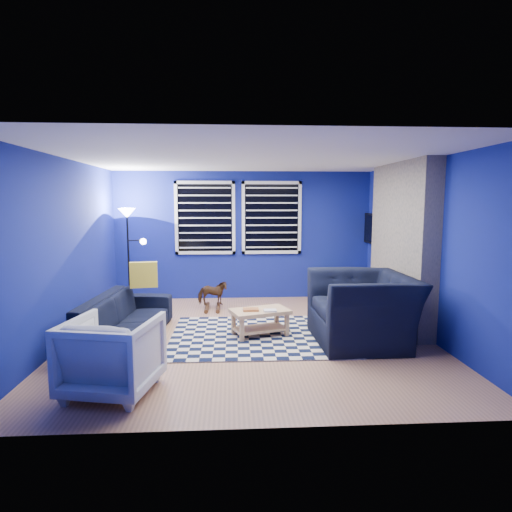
{
  "coord_description": "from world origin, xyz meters",
  "views": [
    {
      "loc": [
        -0.26,
        -5.9,
        1.91
      ],
      "look_at": [
        0.11,
        0.3,
        1.12
      ],
      "focal_mm": 30.0,
      "sensor_mm": 36.0,
      "label": 1
    }
  ],
  "objects": [
    {
      "name": "wall_back",
      "position": [
        0.0,
        2.5,
        1.25
      ],
      "size": [
        5.0,
        0.0,
        5.0
      ],
      "primitive_type": "plane",
      "rotation": [
        1.57,
        0.0,
        0.0
      ],
      "color": "navy",
      "rests_on": "floor"
    },
    {
      "name": "floor",
      "position": [
        0.0,
        0.0,
        0.0
      ],
      "size": [
        5.0,
        5.0,
        0.0
      ],
      "primitive_type": "plane",
      "color": "tan",
      "rests_on": "ground"
    },
    {
      "name": "rocking_horse",
      "position": [
        -0.59,
        1.59,
        0.3
      ],
      "size": [
        0.28,
        0.55,
        0.45
      ],
      "primitive_type": "imported",
      "rotation": [
        0.0,
        0.0,
        1.5
      ],
      "color": "#492417",
      "rests_on": "floor"
    },
    {
      "name": "armchair_bent",
      "position": [
        -1.45,
        -1.72,
        0.39
      ],
      "size": [
        0.99,
        1.01,
        0.78
      ],
      "primitive_type": "imported",
      "rotation": [
        0.0,
        0.0,
        2.94
      ],
      "color": "gray",
      "rests_on": "floor"
    },
    {
      "name": "floor_lamp",
      "position": [
        -2.09,
        1.9,
        1.47
      ],
      "size": [
        0.49,
        0.3,
        1.79
      ],
      "color": "black",
      "rests_on": "floor"
    },
    {
      "name": "fireplace",
      "position": [
        2.36,
        0.5,
        1.2
      ],
      "size": [
        0.65,
        2.0,
        2.5
      ],
      "color": "gray",
      "rests_on": "floor"
    },
    {
      "name": "armchair_big",
      "position": [
        1.53,
        -0.32,
        0.47
      ],
      "size": [
        1.46,
        1.28,
        0.93
      ],
      "primitive_type": "imported",
      "rotation": [
        0.0,
        0.0,
        -1.55
      ],
      "color": "black",
      "rests_on": "floor"
    },
    {
      "name": "wall_left",
      "position": [
        -2.5,
        0.0,
        1.25
      ],
      "size": [
        0.0,
        5.0,
        5.0
      ],
      "primitive_type": "plane",
      "rotation": [
        1.57,
        0.0,
        1.57
      ],
      "color": "navy",
      "rests_on": "floor"
    },
    {
      "name": "throw_pillow",
      "position": [
        -1.57,
        0.53,
        0.82
      ],
      "size": [
        0.42,
        0.18,
        0.38
      ],
      "primitive_type": "cube",
      "rotation": [
        0.0,
        0.0,
        0.16
      ],
      "color": "gold",
      "rests_on": "sofa"
    },
    {
      "name": "window_right",
      "position": [
        0.55,
        2.46,
        1.6
      ],
      "size": [
        1.17,
        0.06,
        1.42
      ],
      "color": "black",
      "rests_on": "wall_back"
    },
    {
      "name": "rug",
      "position": [
        0.14,
        0.01,
        0.01
      ],
      "size": [
        2.52,
        2.03,
        0.02
      ],
      "primitive_type": "cube",
      "rotation": [
        0.0,
        0.0,
        -0.01
      ],
      "color": "black",
      "rests_on": "floor"
    },
    {
      "name": "sofa",
      "position": [
        -1.72,
        -0.09,
        0.31
      ],
      "size": [
        2.21,
        1.02,
        0.63
      ],
      "primitive_type": "imported",
      "rotation": [
        0.0,
        0.0,
        1.49
      ],
      "color": "black",
      "rests_on": "floor"
    },
    {
      "name": "coffee_table",
      "position": [
        0.15,
        0.02,
        0.28
      ],
      "size": [
        0.91,
        0.69,
        0.41
      ],
      "rotation": [
        0.0,
        0.0,
        0.31
      ],
      "color": "tan",
      "rests_on": "rug"
    },
    {
      "name": "window_left",
      "position": [
        -0.75,
        2.46,
        1.6
      ],
      "size": [
        1.17,
        0.06,
        1.42
      ],
      "color": "black",
      "rests_on": "wall_back"
    },
    {
      "name": "wall_right",
      "position": [
        2.5,
        0.0,
        1.25
      ],
      "size": [
        0.0,
        5.0,
        5.0
      ],
      "primitive_type": "plane",
      "rotation": [
        1.57,
        0.0,
        -1.57
      ],
      "color": "navy",
      "rests_on": "floor"
    },
    {
      "name": "ceiling",
      "position": [
        0.0,
        0.0,
        2.5
      ],
      "size": [
        5.0,
        5.0,
        0.0
      ],
      "primitive_type": "plane",
      "rotation": [
        3.14,
        0.0,
        0.0
      ],
      "color": "white",
      "rests_on": "wall_back"
    },
    {
      "name": "cabinet",
      "position": [
        1.7,
        2.23,
        0.24
      ],
      "size": [
        0.63,
        0.49,
        0.55
      ],
      "rotation": [
        0.0,
        0.0,
        0.24
      ],
      "color": "tan",
      "rests_on": "floor"
    },
    {
      "name": "tv",
      "position": [
        2.45,
        2.0,
        1.4
      ],
      "size": [
        0.07,
        1.0,
        0.58
      ],
      "color": "black",
      "rests_on": "wall_right"
    }
  ]
}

